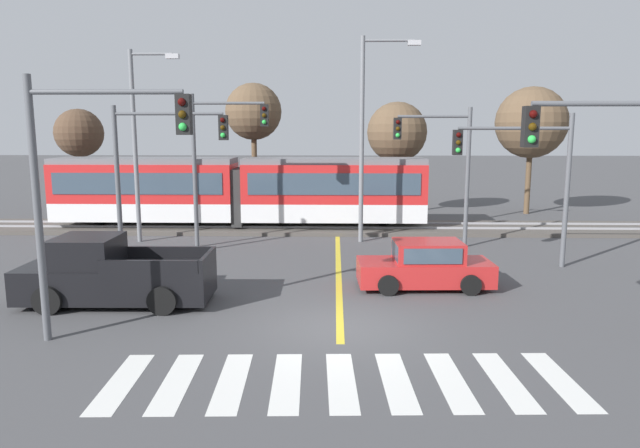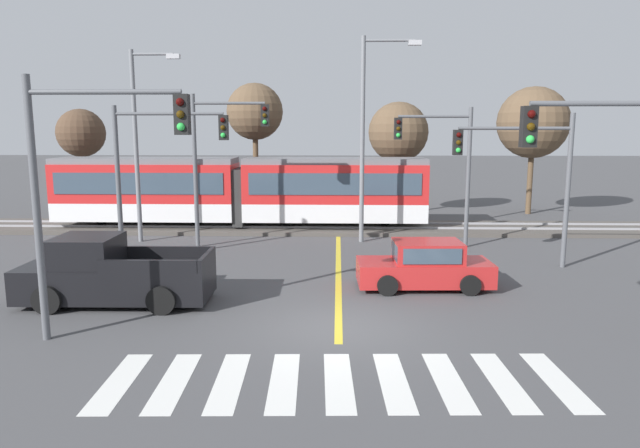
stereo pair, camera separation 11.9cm
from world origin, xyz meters
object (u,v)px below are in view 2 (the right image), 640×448
(traffic_light_far_right, at_px, (443,156))
(traffic_light_near_right, at_px, (628,177))
(pickup_truck, at_px, (112,275))
(traffic_light_mid_left, at_px, (156,158))
(traffic_light_far_left, at_px, (219,148))
(bare_tree_far_east, at_px, (533,123))
(street_lamp_centre, at_px, (368,127))
(traffic_light_mid_right, at_px, (527,167))
(bare_tree_east, at_px, (398,133))
(traffic_light_near_left, at_px, (86,168))
(street_lamp_west, at_px, (140,135))
(sedan_crossing, at_px, (424,266))
(light_rail_tram, at_px, (241,189))
(bare_tree_west, at_px, (255,112))
(bare_tree_far_west, at_px, (81,134))

(traffic_light_far_right, bearing_deg, traffic_light_near_right, -80.04)
(pickup_truck, bearing_deg, traffic_light_mid_left, 92.10)
(traffic_light_far_left, relative_size, traffic_light_far_right, 1.09)
(bare_tree_far_east, bearing_deg, street_lamp_centre, -138.37)
(traffic_light_mid_right, distance_m, bare_tree_east, 13.63)
(traffic_light_near_left, bearing_deg, pickup_truck, 104.40)
(traffic_light_far_left, bearing_deg, street_lamp_west, 163.09)
(sedan_crossing, bearing_deg, pickup_truck, -168.26)
(pickup_truck, distance_m, street_lamp_west, 10.32)
(light_rail_tram, distance_m, traffic_light_far_right, 10.40)
(light_rail_tram, xyz_separation_m, bare_tree_west, (0.02, 5.38, 3.95))
(traffic_light_far_right, distance_m, bare_tree_east, 9.73)
(traffic_light_near_right, bearing_deg, bare_tree_west, 118.33)
(traffic_light_mid_left, bearing_deg, traffic_light_mid_right, -0.82)
(traffic_light_mid_right, height_order, bare_tree_far_west, bare_tree_far_west)
(traffic_light_mid_left, distance_m, bare_tree_east, 16.56)
(street_lamp_centre, relative_size, bare_tree_far_west, 1.43)
(light_rail_tram, distance_m, bare_tree_west, 6.67)
(bare_tree_far_west, height_order, bare_tree_far_east, bare_tree_far_east)
(traffic_light_near_right, bearing_deg, bare_tree_east, 97.85)
(traffic_light_near_left, distance_m, street_lamp_centre, 14.33)
(street_lamp_west, bearing_deg, traffic_light_near_right, -38.92)
(light_rail_tram, relative_size, traffic_light_near_right, 3.10)
(traffic_light_far_right, xyz_separation_m, traffic_light_near_left, (-10.20, -11.36, 0.21))
(traffic_light_far_left, xyz_separation_m, bare_tree_far_east, (16.47, 10.37, 1.16))
(traffic_light_far_right, bearing_deg, street_lamp_centre, 161.23)
(light_rail_tram, relative_size, traffic_light_near_left, 2.98)
(street_lamp_west, xyz_separation_m, bare_tree_east, (12.24, 8.81, 0.06))
(street_lamp_west, height_order, bare_tree_far_east, street_lamp_west)
(sedan_crossing, xyz_separation_m, bare_tree_west, (-7.65, 16.11, 5.30))
(bare_tree_far_west, bearing_deg, traffic_light_near_left, -65.55)
(traffic_light_near_left, xyz_separation_m, street_lamp_west, (-2.94, 12.19, 0.66))
(traffic_light_near_left, bearing_deg, sedan_crossing, 29.57)
(street_lamp_west, distance_m, bare_tree_west, 9.63)
(light_rail_tram, relative_size, traffic_light_far_right, 3.12)
(traffic_light_near_left, bearing_deg, street_lamp_centre, 60.33)
(light_rail_tram, relative_size, traffic_light_mid_left, 3.15)
(sedan_crossing, distance_m, street_lamp_west, 14.22)
(traffic_light_near_right, bearing_deg, traffic_light_near_left, 179.84)
(pickup_truck, xyz_separation_m, street_lamp_west, (-2.20, 9.28, 3.94))
(pickup_truck, xyz_separation_m, traffic_light_near_left, (0.75, -2.91, 3.28))
(sedan_crossing, xyz_separation_m, street_lamp_centre, (-1.46, 7.58, 4.41))
(light_rail_tram, relative_size, traffic_light_far_left, 2.86)
(traffic_light_mid_left, height_order, street_lamp_centre, street_lamp_centre)
(traffic_light_mid_left, height_order, bare_tree_east, bare_tree_east)
(sedan_crossing, height_order, traffic_light_mid_left, traffic_light_mid_left)
(bare_tree_east, xyz_separation_m, bare_tree_far_east, (7.93, 0.44, 0.56))
(street_lamp_west, height_order, bare_tree_east, street_lamp_west)
(traffic_light_far_left, xyz_separation_m, traffic_light_mid_right, (11.78, -3.26, -0.55))
(pickup_truck, relative_size, bare_tree_far_east, 0.72)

